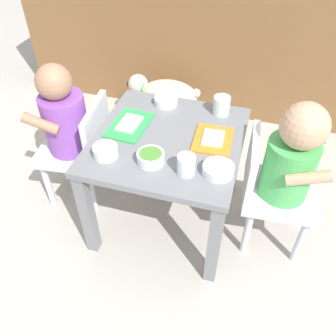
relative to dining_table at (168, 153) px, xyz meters
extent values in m
plane|color=#B2ADA3|center=(0.00, 0.00, -0.36)|extent=(7.00, 7.00, 0.00)
cube|color=brown|center=(0.00, 1.01, 0.07)|extent=(2.31, 0.31, 0.86)
cube|color=slate|center=(0.00, 0.00, 0.06)|extent=(0.55, 0.57, 0.03)
cube|color=slate|center=(-0.24, -0.25, -0.15)|extent=(0.04, 0.04, 0.41)
cube|color=slate|center=(0.24, -0.25, -0.15)|extent=(0.04, 0.04, 0.41)
cube|color=slate|center=(-0.24, 0.25, -0.15)|extent=(0.04, 0.04, 0.41)
cube|color=slate|center=(0.24, 0.25, -0.15)|extent=(0.04, 0.04, 0.41)
cube|color=silver|center=(-0.44, 0.02, -0.10)|extent=(0.31, 0.31, 0.02)
cube|color=silver|center=(-0.32, 0.04, 0.02)|extent=(0.06, 0.27, 0.22)
cylinder|color=purple|center=(-0.44, 0.02, 0.03)|extent=(0.18, 0.18, 0.25)
sphere|color=#A87A5B|center=(-0.45, 0.02, 0.22)|extent=(0.14, 0.14, 0.14)
cylinder|color=silver|center=(-0.55, 0.11, -0.24)|extent=(0.03, 0.03, 0.25)
cylinder|color=silver|center=(-0.53, -0.09, -0.24)|extent=(0.03, 0.03, 0.25)
cylinder|color=silver|center=(-0.36, 0.14, -0.24)|extent=(0.03, 0.03, 0.25)
cylinder|color=silver|center=(-0.33, -0.06, -0.24)|extent=(0.03, 0.03, 0.25)
cylinder|color=#A87A5B|center=(-0.50, 0.12, 0.10)|extent=(0.15, 0.06, 0.09)
cylinder|color=#A87A5B|center=(-0.48, -0.08, 0.10)|extent=(0.15, 0.06, 0.09)
cube|color=silver|center=(0.44, 0.01, -0.10)|extent=(0.30, 0.30, 0.02)
cube|color=silver|center=(0.32, 0.00, 0.02)|extent=(0.04, 0.27, 0.22)
cylinder|color=#4CB259|center=(0.44, 0.01, 0.02)|extent=(0.18, 0.18, 0.23)
sphere|color=tan|center=(0.45, 0.01, 0.21)|extent=(0.16, 0.16, 0.16)
cylinder|color=silver|center=(0.55, -0.08, -0.24)|extent=(0.03, 0.03, 0.25)
cylinder|color=silver|center=(0.54, 0.12, -0.24)|extent=(0.03, 0.03, 0.25)
cylinder|color=silver|center=(0.35, -0.09, -0.24)|extent=(0.03, 0.03, 0.25)
cylinder|color=silver|center=(0.34, 0.10, -0.24)|extent=(0.03, 0.03, 0.25)
cylinder|color=tan|center=(0.50, -0.08, 0.08)|extent=(0.15, 0.05, 0.09)
cylinder|color=tan|center=(0.48, 0.12, 0.08)|extent=(0.15, 0.05, 0.09)
ellipsoid|color=beige|center=(-0.19, 0.67, -0.15)|extent=(0.32, 0.20, 0.16)
sphere|color=beige|center=(-0.37, 0.66, -0.11)|extent=(0.11, 0.11, 0.11)
sphere|color=black|center=(-0.41, 0.66, -0.12)|extent=(0.05, 0.05, 0.05)
torus|color=green|center=(-0.34, 0.66, -0.13)|extent=(0.03, 0.10, 0.10)
sphere|color=beige|center=(-0.04, 0.67, -0.12)|extent=(0.05, 0.05, 0.05)
cylinder|color=beige|center=(-0.28, 0.72, -0.29)|extent=(0.04, 0.04, 0.14)
cylinder|color=beige|center=(-0.27, 0.61, -0.29)|extent=(0.04, 0.04, 0.14)
cylinder|color=beige|center=(-0.10, 0.73, -0.29)|extent=(0.04, 0.04, 0.14)
cylinder|color=beige|center=(-0.10, 0.61, -0.29)|extent=(0.04, 0.04, 0.14)
cube|color=green|center=(-0.16, 0.03, 0.08)|extent=(0.14, 0.21, 0.01)
cube|color=white|center=(-0.16, 0.03, 0.09)|extent=(0.08, 0.12, 0.01)
cube|color=orange|center=(0.16, 0.03, 0.08)|extent=(0.15, 0.18, 0.01)
cube|color=white|center=(0.16, 0.03, 0.09)|extent=(0.08, 0.10, 0.01)
cylinder|color=white|center=(0.11, -0.17, 0.11)|extent=(0.06, 0.06, 0.07)
cylinder|color=silver|center=(0.11, -0.17, 0.10)|extent=(0.05, 0.05, 0.05)
cylinder|color=white|center=(0.16, 0.21, 0.11)|extent=(0.07, 0.07, 0.07)
cylinder|color=silver|center=(0.16, 0.21, 0.10)|extent=(0.06, 0.06, 0.04)
cylinder|color=white|center=(-0.07, 0.22, 0.09)|extent=(0.10, 0.10, 0.03)
cylinder|color=#B26633|center=(-0.07, 0.22, 0.10)|extent=(0.08, 0.08, 0.01)
cylinder|color=white|center=(-0.02, -0.15, 0.10)|extent=(0.09, 0.09, 0.04)
cylinder|color=#4C8C33|center=(-0.02, -0.15, 0.11)|extent=(0.08, 0.08, 0.01)
cylinder|color=white|center=(-0.18, -0.16, 0.10)|extent=(0.09, 0.09, 0.04)
cylinder|color=#4C8C33|center=(-0.18, -0.16, 0.11)|extent=(0.07, 0.07, 0.01)
cylinder|color=white|center=(0.21, -0.14, 0.09)|extent=(0.10, 0.10, 0.03)
cylinder|color=gold|center=(0.21, -0.14, 0.11)|extent=(0.09, 0.09, 0.01)
camera|label=1|loc=(0.30, -1.00, 0.87)|focal=37.85mm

